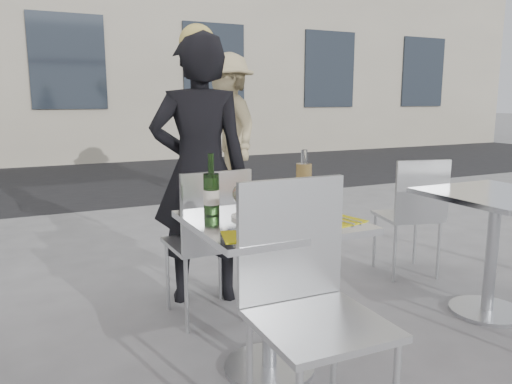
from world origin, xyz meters
name	(u,v)px	position (x,y,z in m)	size (l,w,h in m)	color
ground	(269,369)	(0.00, 0.00, 0.00)	(80.00, 80.00, 0.00)	slate
street_asphalt	(88,179)	(0.00, 6.50, 0.00)	(24.00, 5.00, 0.00)	black
main_table	(270,263)	(0.00, 0.00, 0.54)	(0.72, 0.72, 0.75)	#B7BABF
side_table_right	(494,227)	(1.50, 0.00, 0.54)	(0.72, 0.72, 0.75)	#B7BABF
chair_far	(210,233)	(-0.07, 0.62, 0.54)	(0.42, 0.43, 0.91)	silver
chair_near	(306,290)	(-0.09, -0.47, 0.59)	(0.46, 0.47, 0.99)	silver
side_chair_rfar	(414,208)	(1.52, 0.69, 0.52)	(0.49, 0.50, 0.88)	silver
woman_diner	(200,171)	(0.01, 0.98, 0.84)	(0.61, 0.40, 1.69)	black
pedestrian_b	(228,128)	(1.39, 3.87, 0.93)	(1.20, 0.69, 1.85)	tan
pizza_near	(289,223)	(0.02, -0.15, 0.76)	(0.35, 0.35, 0.02)	tan
pizza_far	(269,205)	(0.11, 0.21, 0.77)	(0.34, 0.34, 0.03)	white
salad_plate	(255,210)	(-0.06, 0.05, 0.79)	(0.22, 0.22, 0.09)	white
wine_bottle	(211,192)	(-0.22, 0.17, 0.86)	(0.07, 0.08, 0.29)	#264D1C
carafe	(304,184)	(0.28, 0.17, 0.87)	(0.08, 0.08, 0.29)	tan
sugar_shaker	(293,200)	(0.18, 0.11, 0.80)	(0.06, 0.06, 0.11)	white
wineglass_white_a	(240,195)	(-0.12, 0.07, 0.86)	(0.07, 0.07, 0.16)	white
wineglass_white_b	(251,191)	(-0.03, 0.15, 0.86)	(0.07, 0.07, 0.16)	white
wineglass_red_a	(285,195)	(0.06, -0.02, 0.86)	(0.07, 0.07, 0.16)	white
wineglass_red_b	(300,190)	(0.19, 0.06, 0.86)	(0.07, 0.07, 0.16)	white
napkin_left	(245,236)	(-0.23, -0.22, 0.75)	(0.22, 0.22, 0.01)	yellow
napkin_right	(340,220)	(0.27, -0.17, 0.75)	(0.21, 0.21, 0.01)	yellow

